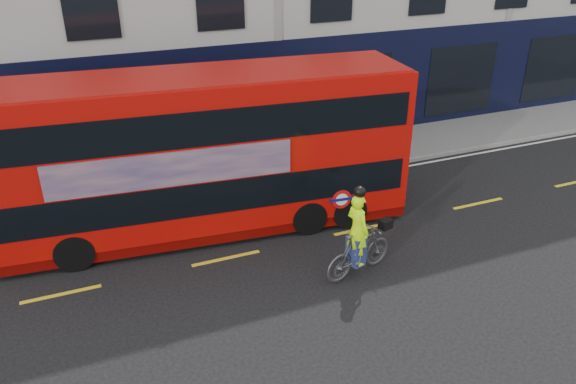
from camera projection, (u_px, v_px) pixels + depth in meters
ground at (391, 256)px, 14.55m from camera, size 120.00×120.00×0.00m
pavement at (294, 161)px, 19.89m from camera, size 60.00×3.00×0.12m
kerb at (312, 178)px, 18.65m from camera, size 60.00×0.12×0.13m
road_edge_line at (315, 183)px, 18.43m from camera, size 58.00×0.10×0.01m
lane_dashes at (363, 229)px, 15.78m from camera, size 58.00×0.12×0.01m
bus at (207, 153)px, 14.89m from camera, size 11.06×3.47×4.39m
cyclist at (359, 246)px, 13.48m from camera, size 2.09×1.04×2.42m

